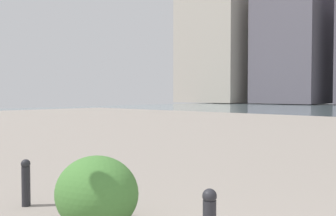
{
  "coord_description": "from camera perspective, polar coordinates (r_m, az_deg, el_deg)",
  "views": [
    {
      "loc": [
        -0.91,
        1.46,
        1.58
      ],
      "look_at": [
        7.22,
        -7.36,
        1.15
      ],
      "focal_mm": 39.34,
      "sensor_mm": 36.0,
      "label": 1
    }
  ],
  "objects": [
    {
      "name": "building_annex",
      "position": [
        72.82,
        18.74,
        9.35
      ],
      "size": [
        11.75,
        11.81,
        23.95
      ],
      "color": "#5B5660",
      "rests_on": "ground"
    },
    {
      "name": "building_highrise",
      "position": [
        80.83,
        8.1,
        13.45
      ],
      "size": [
        14.27,
        13.9,
        37.19
      ],
      "color": "#B2A899",
      "rests_on": "ground"
    },
    {
      "name": "shrub_low",
      "position": [
        4.46,
        -10.98,
        -12.84
      ],
      "size": [
        1.03,
        0.92,
        0.87
      ],
      "color": "#477F38",
      "rests_on": "ground"
    },
    {
      "name": "bollard_mid",
      "position": [
        5.69,
        -21.16,
        -10.57
      ],
      "size": [
        0.13,
        0.13,
        0.67
      ],
      "color": "#232328",
      "rests_on": "ground"
    }
  ]
}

